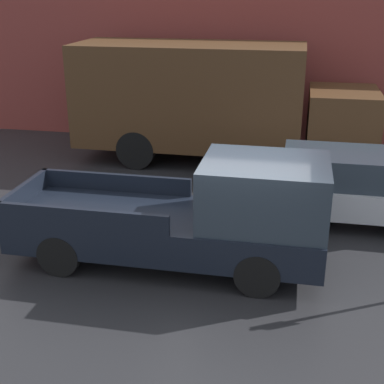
% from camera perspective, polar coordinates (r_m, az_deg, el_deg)
% --- Properties ---
extents(ground_plane, '(60.00, 60.00, 0.00)m').
position_cam_1_polar(ground_plane, '(10.05, 4.57, -8.28)').
color(ground_plane, '#232326').
extents(building_wall, '(28.00, 0.15, 5.47)m').
position_cam_1_polar(building_wall, '(17.58, 8.45, 13.86)').
color(building_wall, brown).
rests_on(building_wall, ground).
extents(pickup_truck, '(5.75, 1.95, 2.12)m').
position_cam_1_polar(pickup_truck, '(9.78, 0.56, -2.62)').
color(pickup_truck, black).
rests_on(pickup_truck, ground).
extents(car, '(4.74, 1.85, 1.57)m').
position_cam_1_polar(car, '(12.21, 15.31, 0.68)').
color(car, '#B7BABF').
rests_on(car, ground).
extents(delivery_truck, '(8.54, 2.62, 3.40)m').
position_cam_1_polar(delivery_truck, '(15.67, 2.02, 9.86)').
color(delivery_truck, '#472D19').
rests_on(delivery_truck, ground).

